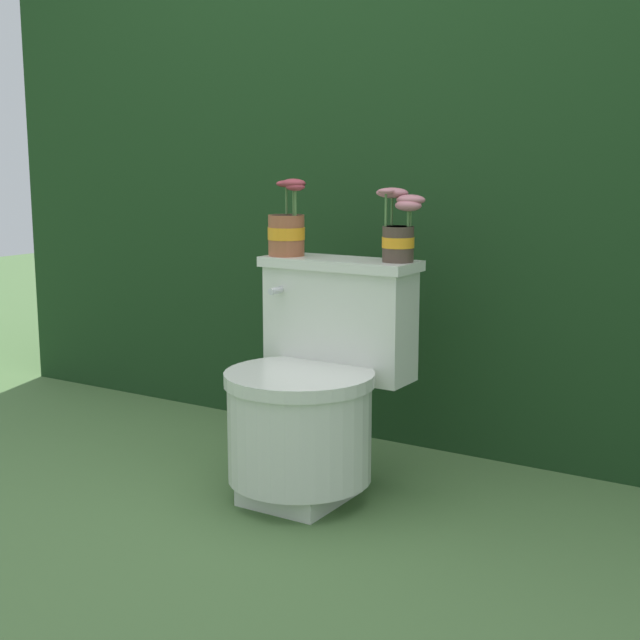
{
  "coord_description": "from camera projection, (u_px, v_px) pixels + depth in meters",
  "views": [
    {
      "loc": [
        1.41,
        -2.05,
        0.97
      ],
      "look_at": [
        0.08,
        0.1,
        0.51
      ],
      "focal_mm": 50.0,
      "sensor_mm": 36.0,
      "label": 1
    }
  ],
  "objects": [
    {
      "name": "potted_plant_left",
      "position": [
        287.0,
        228.0,
        2.69
      ],
      "size": [
        0.13,
        0.11,
        0.23
      ],
      "color": "#9E5638",
      "rests_on": "toilet"
    },
    {
      "name": "hedge_backdrop",
      "position": [
        443.0,
        199.0,
        3.4
      ],
      "size": [
        3.44,
        1.03,
        1.63
      ],
      "color": "#193819",
      "rests_on": "ground"
    },
    {
      "name": "ground_plane",
      "position": [
        281.0,
        492.0,
        2.62
      ],
      "size": [
        12.0,
        12.0,
        0.0
      ],
      "primitive_type": "plane",
      "color": "#4C703D"
    },
    {
      "name": "potted_plant_midleft",
      "position": [
        399.0,
        229.0,
        2.53
      ],
      "size": [
        0.16,
        0.1,
        0.21
      ],
      "color": "#47382D",
      "rests_on": "toilet"
    },
    {
      "name": "toilet",
      "position": [
        312.0,
        395.0,
        2.57
      ],
      "size": [
        0.48,
        0.52,
        0.68
      ],
      "color": "silver",
      "rests_on": "ground"
    }
  ]
}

